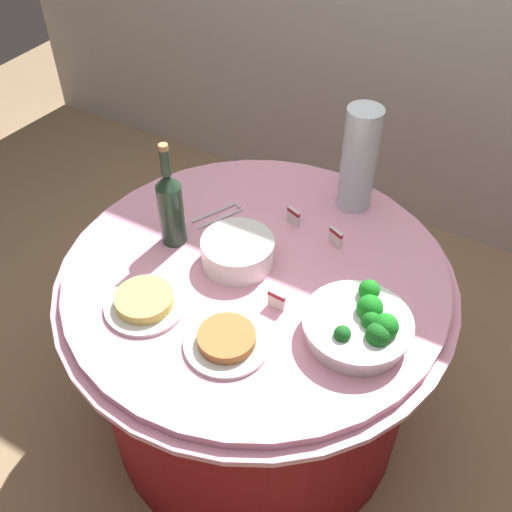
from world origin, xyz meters
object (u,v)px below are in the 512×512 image
food_plate_peanuts (227,341)px  label_placard_mid (276,300)px  label_placard_front (336,237)px  label_placard_rear (294,216)px  wine_bottle (171,206)px  serving_tongs (219,215)px  food_plate_noodles (145,302)px  plate_stack (237,252)px  broccoli_bowl (360,325)px  decorative_fruit_vase (358,164)px

food_plate_peanuts → label_placard_mid: size_ratio=4.00×
label_placard_front → label_placard_rear: bearing=171.2°
wine_bottle → label_placard_mid: 0.42m
wine_bottle → label_placard_front: size_ratio=6.11×
serving_tongs → label_placard_mid: size_ratio=2.97×
food_plate_peanuts → food_plate_noodles: bearing=179.8°
plate_stack → label_placard_front: plate_stack is taller
label_placard_front → label_placard_rear: size_ratio=1.00×
food_plate_peanuts → plate_stack: bearing=116.0°
food_plate_noodles → food_plate_peanuts: (0.26, -0.00, -0.00)m
serving_tongs → food_plate_noodles: bearing=-85.5°
wine_bottle → label_placard_mid: size_ratio=6.11×
broccoli_bowl → label_placard_mid: size_ratio=5.09×
label_placard_mid → label_placard_rear: 0.35m
decorative_fruit_vase → food_plate_noodles: (-0.31, -0.69, -0.14)m
decorative_fruit_vase → label_placard_front: (0.03, -0.21, -0.12)m
decorative_fruit_vase → label_placard_rear: decorative_fruit_vase is taller
label_placard_rear → label_placard_front: bearing=-8.8°
label_placard_front → label_placard_rear: (-0.15, 0.02, 0.00)m
food_plate_peanuts → wine_bottle: bearing=143.1°
broccoli_bowl → label_placard_rear: 0.47m
wine_bottle → serving_tongs: wine_bottle is taller
broccoli_bowl → food_plate_noodles: broccoli_bowl is taller
plate_stack → label_placard_mid: bearing=-28.8°
decorative_fruit_vase → serving_tongs: size_ratio=2.08×
plate_stack → food_plate_peanuts: 0.30m
wine_bottle → food_plate_noodles: (0.09, -0.26, -0.11)m
label_placard_mid → label_placard_rear: same height
label_placard_rear → decorative_fruit_vase: bearing=57.2°
serving_tongs → label_placard_rear: label_placard_rear is taller
decorative_fruit_vase → food_plate_noodles: size_ratio=1.55×
plate_stack → label_placard_rear: bearing=75.2°
serving_tongs → food_plate_peanuts: 0.51m
broccoli_bowl → label_placard_rear: bearing=138.0°
plate_stack → broccoli_bowl: bearing=-11.1°
food_plate_noodles → label_placard_mid: size_ratio=4.00×
label_placard_rear → food_plate_noodles: bearing=-110.3°
broccoli_bowl → label_placard_front: (-0.20, 0.29, -0.01)m
plate_stack → food_plate_peanuts: plate_stack is taller
wine_bottle → label_placard_mid: (0.39, -0.09, -0.10)m
broccoli_bowl → plate_stack: bearing=168.9°
decorative_fruit_vase → label_placard_front: 0.25m
serving_tongs → label_placard_front: (0.37, 0.06, 0.03)m
broccoli_bowl → label_placard_mid: 0.23m
plate_stack → label_placard_rear: size_ratio=3.82×
food_plate_peanuts → label_placard_rear: (-0.07, 0.51, 0.01)m
food_plate_noodles → label_placard_front: (0.34, 0.48, 0.01)m
decorative_fruit_vase → serving_tongs: 0.46m
food_plate_peanuts → label_placard_rear: size_ratio=4.00×
label_placard_rear → serving_tongs: bearing=-159.5°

